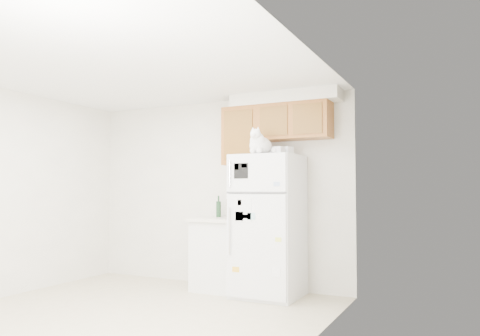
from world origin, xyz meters
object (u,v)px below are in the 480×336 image
Objects in this scene: refrigerator at (268,225)px; bottle_green at (219,206)px; cat at (260,144)px; bottle_amber at (229,205)px; storage_box_front at (277,151)px; base_counter at (221,254)px; storage_box_back at (285,151)px.

refrigerator reaches higher than bottle_green.
refrigerator is 0.99m from cat.
bottle_amber is (-0.66, 0.50, -0.74)m from cat.
cat is (-0.00, -0.24, 0.97)m from refrigerator.
cat is at bearing -130.86° from storage_box_front.
refrigerator is 0.79m from base_counter.
bottle_green is (-0.79, 0.20, 0.21)m from refrigerator.
bottle_amber is (-0.86, 0.18, -0.67)m from storage_box_back.
storage_box_front is (0.16, -0.09, 0.89)m from refrigerator.
refrigerator is at bearing -6.09° from base_counter.
refrigerator is at bearing -144.35° from storage_box_back.
refrigerator reaches higher than base_counter.
cat reaches higher than base_counter.
cat is 1.18m from bottle_green.
storage_box_front is at bearing 41.90° from cat.
bottle_amber reaches higher than base_counter.
base_counter is at bearing 155.63° from cat.
refrigerator is at bearing -14.42° from bottle_green.
storage_box_back reaches higher than storage_box_front.
storage_box_back is at bearing 20.97° from refrigerator.
storage_box_back is at bearing -12.18° from bottle_amber.
storage_box_back is at bearing 57.81° from cat.
refrigerator reaches higher than bottle_amber.
bottle_amber is at bearing 164.28° from storage_box_front.
storage_box_front is 0.53× the size of bottle_green.
base_counter is at bearing 176.28° from storage_box_front.
base_counter is 1.55m from storage_box_front.
storage_box_front is 0.47× the size of bottle_amber.
cat is 2.95× the size of storage_box_front.
bottle_green is 0.14m from bottle_amber.
storage_box_front is 1.21m from bottle_green.
bottle_green is (-0.10, 0.13, 0.60)m from base_counter.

